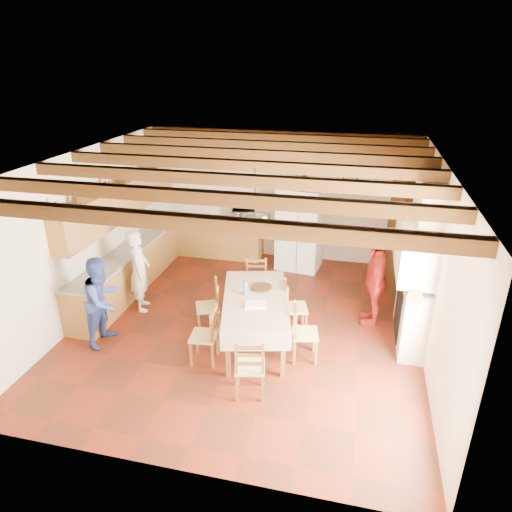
{
  "coord_description": "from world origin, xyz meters",
  "views": [
    {
      "loc": [
        1.77,
        -6.84,
        4.48
      ],
      "look_at": [
        0.1,
        0.3,
        1.25
      ],
      "focal_mm": 32.0,
      "sensor_mm": 36.0,
      "label": 1
    }
  ],
  "objects": [
    {
      "name": "person_woman_blue",
      "position": [
        -2.2,
        -1.0,
        0.77
      ],
      "size": [
        0.67,
        0.81,
        1.54
      ],
      "primitive_type": "imported",
      "rotation": [
        0.0,
        0.0,
        1.46
      ],
      "color": "#31459A",
      "rests_on": "floor"
    },
    {
      "name": "floor",
      "position": [
        0.0,
        0.0,
        -0.01
      ],
      "size": [
        6.0,
        6.5,
        0.02
      ],
      "primitive_type": "cube",
      "color": "#502113",
      "rests_on": "ground"
    },
    {
      "name": "wall_picture",
      "position": [
        1.55,
        3.23,
        1.85
      ],
      "size": [
        0.34,
        0.03,
        0.42
      ],
      "primitive_type": "cube",
      "color": "black",
      "rests_on": "ground"
    },
    {
      "name": "chair_left_far",
      "position": [
        -0.63,
        -0.3,
        0.48
      ],
      "size": [
        0.53,
        0.54,
        0.96
      ],
      "primitive_type": null,
      "rotation": [
        0.0,
        0.0,
        -1.18
      ],
      "color": "brown",
      "rests_on": "floor"
    },
    {
      "name": "ceiling",
      "position": [
        0.0,
        0.0,
        3.01
      ],
      "size": [
        6.0,
        6.5,
        0.02
      ],
      "primitive_type": "cube",
      "color": "silver",
      "rests_on": "ground"
    },
    {
      "name": "fireplace",
      "position": [
        2.72,
        0.2,
        1.4
      ],
      "size": [
        0.56,
        1.6,
        2.8
      ],
      "primitive_type": null,
      "color": "beige",
      "rests_on": "ground"
    },
    {
      "name": "chair_left_near",
      "position": [
        -0.4,
        -1.16,
        0.48
      ],
      "size": [
        0.44,
        0.46,
        0.96
      ],
      "primitive_type": null,
      "rotation": [
        0.0,
        0.0,
        -1.48
      ],
      "color": "brown",
      "rests_on": "floor"
    },
    {
      "name": "lower_cabinets_left",
      "position": [
        -2.7,
        1.05,
        0.43
      ],
      "size": [
        0.6,
        4.3,
        0.86
      ],
      "primitive_type": "cube",
      "color": "brown",
      "rests_on": "ground"
    },
    {
      "name": "countertop_left",
      "position": [
        -2.7,
        1.05,
        0.88
      ],
      "size": [
        0.62,
        4.3,
        0.04
      ],
      "primitive_type": "cube",
      "color": "slate",
      "rests_on": "lower_cabinets_left"
    },
    {
      "name": "wall_right",
      "position": [
        3.01,
        0.0,
        1.5
      ],
      "size": [
        0.02,
        6.5,
        3.0
      ],
      "primitive_type": "cube",
      "color": "beige",
      "rests_on": "ground"
    },
    {
      "name": "wall_left",
      "position": [
        -3.01,
        0.0,
        1.5
      ],
      "size": [
        0.02,
        6.5,
        3.0
      ],
      "primitive_type": "cube",
      "color": "beige",
      "rests_on": "ground"
    },
    {
      "name": "backsplash_left",
      "position": [
        -2.98,
        1.05,
        1.2
      ],
      "size": [
        0.03,
        4.3,
        0.6
      ],
      "primitive_type": "cube",
      "color": "beige",
      "rests_on": "ground"
    },
    {
      "name": "wall_back",
      "position": [
        0.0,
        3.26,
        1.5
      ],
      "size": [
        6.0,
        0.02,
        3.0
      ],
      "primitive_type": "cube",
      "color": "beige",
      "rests_on": "ground"
    },
    {
      "name": "lower_cabinets_back",
      "position": [
        -1.55,
        2.95,
        0.43
      ],
      "size": [
        2.3,
        0.6,
        0.86
      ],
      "primitive_type": "cube",
      "color": "brown",
      "rests_on": "ground"
    },
    {
      "name": "person_man",
      "position": [
        -2.1,
        0.15,
        0.79
      ],
      "size": [
        0.56,
        0.68,
        1.59
      ],
      "primitive_type": "imported",
      "rotation": [
        0.0,
        0.0,
        1.94
      ],
      "color": "silver",
      "rests_on": "floor"
    },
    {
      "name": "wall_front",
      "position": [
        0.0,
        -3.26,
        1.5
      ],
      "size": [
        6.0,
        0.02,
        3.0
      ],
      "primitive_type": "cube",
      "color": "beige",
      "rests_on": "ground"
    },
    {
      "name": "chair_right_near",
      "position": [
        1.14,
        -0.73,
        0.48
      ],
      "size": [
        0.48,
        0.49,
        0.96
      ],
      "primitive_type": null,
      "rotation": [
        0.0,
        0.0,
        1.77
      ],
      "color": "brown",
      "rests_on": "floor"
    },
    {
      "name": "chair_end_far",
      "position": [
        0.01,
        0.7,
        0.48
      ],
      "size": [
        0.49,
        0.48,
        0.96
      ],
      "primitive_type": null,
      "rotation": [
        0.0,
        0.0,
        0.21
      ],
      "color": "brown",
      "rests_on": "floor"
    },
    {
      "name": "microwave",
      "position": [
        -0.81,
        2.95,
        1.05
      ],
      "size": [
        0.59,
        0.45,
        0.3
      ],
      "primitive_type": "imported",
      "rotation": [
        0.0,
        0.0,
        0.17
      ],
      "color": "silver",
      "rests_on": "countertop_back"
    },
    {
      "name": "countertop_back",
      "position": [
        -1.55,
        2.95,
        0.88
      ],
      "size": [
        2.34,
        0.62,
        0.04
      ],
      "primitive_type": "cube",
      "color": "slate",
      "rests_on": "lower_cabinets_back"
    },
    {
      "name": "chandelier",
      "position": [
        0.27,
        -0.5,
        2.25
      ],
      "size": [
        0.47,
        0.47,
        0.03
      ],
      "primitive_type": "torus",
      "color": "black",
      "rests_on": "ground"
    },
    {
      "name": "fridge_vase",
      "position": [
        0.61,
        2.72,
        2.05
      ],
      "size": [
        0.41,
        0.41,
        0.34
      ],
      "primitive_type": "imported",
      "rotation": [
        0.0,
        0.0,
        0.31
      ],
      "color": "#341F0B",
      "rests_on": "refrigerator"
    },
    {
      "name": "backsplash_back",
      "position": [
        -1.55,
        3.23,
        1.2
      ],
      "size": [
        2.3,
        0.03,
        0.6
      ],
      "primitive_type": "cube",
      "color": "beige",
      "rests_on": "ground"
    },
    {
      "name": "dining_table",
      "position": [
        0.27,
        -0.5,
        0.78
      ],
      "size": [
        1.46,
        2.17,
        0.87
      ],
      "rotation": [
        0.0,
        0.0,
        0.24
      ],
      "color": "beige",
      "rests_on": "floor"
    },
    {
      "name": "hutch",
      "position": [
        2.75,
        2.25,
        1.19
      ],
      "size": [
        0.72,
        1.38,
        2.39
      ],
      "primitive_type": null,
      "rotation": [
        0.0,
        0.0,
        0.13
      ],
      "color": "#341F0B",
      "rests_on": "floor"
    },
    {
      "name": "chair_end_near",
      "position": [
        0.49,
        -1.75,
        0.48
      ],
      "size": [
        0.5,
        0.48,
        0.96
      ],
      "primitive_type": null,
      "rotation": [
        0.0,
        0.0,
        3.36
      ],
      "color": "brown",
      "rests_on": "floor"
    },
    {
      "name": "upper_cabinets",
      "position": [
        -2.83,
        1.05,
        1.85
      ],
      "size": [
        0.35,
        4.2,
        0.7
      ],
      "primitive_type": "cube",
      "color": "brown",
      "rests_on": "ground"
    },
    {
      "name": "person_woman_red",
      "position": [
        2.18,
        0.64,
        0.85
      ],
      "size": [
        0.43,
        1.0,
        1.7
      ],
      "primitive_type": "imported",
      "rotation": [
        0.0,
        0.0,
        -1.56
      ],
      "color": "#AF231C",
      "rests_on": "floor"
    },
    {
      "name": "chair_right_far",
      "position": [
        0.87,
        0.03,
        0.48
      ],
      "size": [
        0.5,
        0.51,
        0.96
      ],
      "primitive_type": null,
      "rotation": [
        0.0,
        0.0,
        1.85
      ],
      "color": "brown",
      "rests_on": "floor"
    },
    {
      "name": "ceiling_beams",
      "position": [
        0.0,
        0.0,
        2.91
      ],
      "size": [
        6.0,
        6.3,
        0.16
      ],
      "primitive_type": null,
      "color": "#39200B",
      "rests_on": "ground"
    },
    {
      "name": "refrigerator",
      "position": [
        0.55,
        2.72,
        0.94
      ],
      "size": [
        1.04,
        0.9,
        1.88
      ],
      "primitive_type": "cube",
      "rotation": [
        0.0,
        0.0,
        -0.14
      ],
      "color": "white",
      "rests_on": "floor"
    }
  ]
}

